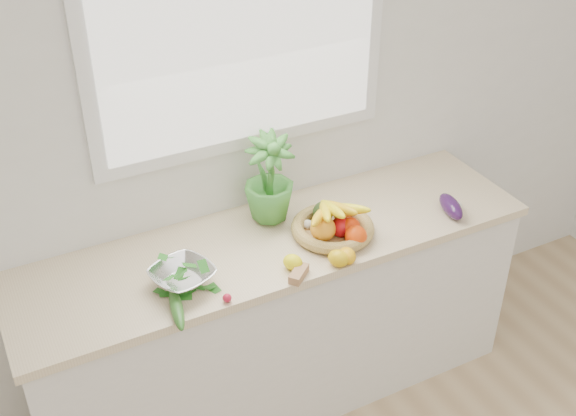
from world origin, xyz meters
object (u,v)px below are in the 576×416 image
apple (341,227)px  colander_with_spinach (182,273)px  eggplant (451,206)px  fruit_basket (332,224)px  cucumber (177,308)px  potted_herb (269,178)px

apple → colander_with_spinach: (-0.71, -0.00, 0.02)m
eggplant → colander_with_spinach: bearing=176.7°
fruit_basket → cucumber: bearing=-167.1°
potted_herb → apple: bearing=-49.1°
apple → fruit_basket: fruit_basket is taller
eggplant → colander_with_spinach: (-1.23, 0.07, 0.02)m
cucumber → apple: bearing=10.4°
apple → colander_with_spinach: size_ratio=0.30×
fruit_basket → potted_herb: bearing=130.5°
apple → eggplant: 0.52m
eggplant → apple: bearing=171.6°
fruit_basket → colander_with_spinach: 0.68m
apple → eggplant: size_ratio=0.47×
apple → potted_herb: bearing=130.9°
fruit_basket → colander_with_spinach: bearing=-177.2°
potted_herb → fruit_basket: (0.19, -0.22, -0.16)m
fruit_basket → eggplant: bearing=-10.9°
eggplant → potted_herb: bearing=156.1°
apple → potted_herb: size_ratio=0.23×
cucumber → potted_herb: (0.57, 0.39, 0.19)m
fruit_basket → colander_with_spinach: (-0.68, -0.03, 0.01)m
potted_herb → fruit_basket: bearing=-49.5°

